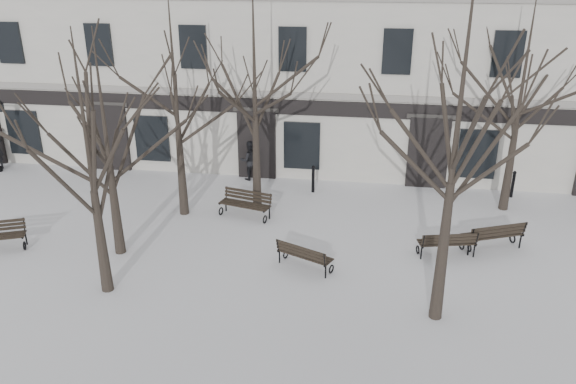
% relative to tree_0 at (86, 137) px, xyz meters
% --- Properties ---
extents(ground, '(100.00, 100.00, 0.00)m').
position_rel_tree_0_xyz_m(ground, '(5.85, 1.43, -4.48)').
color(ground, white).
rests_on(ground, ground).
extents(building, '(40.40, 10.20, 11.40)m').
position_rel_tree_0_xyz_m(building, '(5.85, 14.38, 1.03)').
color(building, '#B4B0A6').
rests_on(building, ground).
extents(tree_0, '(5.02, 5.02, 7.17)m').
position_rel_tree_0_xyz_m(tree_0, '(0.00, 0.00, 0.00)').
color(tree_0, black).
rests_on(tree_0, ground).
extents(tree_1, '(4.86, 4.86, 6.95)m').
position_rel_tree_0_xyz_m(tree_1, '(-0.58, 2.14, -0.14)').
color(tree_1, black).
rests_on(tree_1, ground).
extents(tree_2, '(6.25, 6.25, 8.93)m').
position_rel_tree_0_xyz_m(tree_2, '(9.00, 0.09, 1.10)').
color(tree_2, black).
rests_on(tree_2, ground).
extents(tree_4, '(5.48, 5.48, 7.83)m').
position_rel_tree_0_xyz_m(tree_4, '(0.47, 5.29, 0.41)').
color(tree_4, black).
rests_on(tree_4, ground).
extents(tree_5, '(5.80, 5.80, 8.28)m').
position_rel_tree_0_xyz_m(tree_5, '(2.98, 6.32, 0.69)').
color(tree_5, black).
rests_on(tree_5, ground).
extents(tree_6, '(5.44, 5.44, 7.77)m').
position_rel_tree_0_xyz_m(tree_6, '(12.09, 7.53, 0.37)').
color(tree_6, black).
rests_on(tree_6, ground).
extents(bench_1, '(1.79, 1.26, 0.86)m').
position_rel_tree_0_xyz_m(bench_1, '(5.31, 2.00, -4.01)').
color(bench_1, black).
rests_on(bench_1, ground).
extents(bench_2, '(1.86, 1.03, 0.89)m').
position_rel_tree_0_xyz_m(bench_2, '(9.61, 3.46, -4.00)').
color(bench_2, black).
rests_on(bench_2, ground).
extents(bench_3, '(1.97, 1.12, 0.94)m').
position_rel_tree_0_xyz_m(bench_3, '(2.75, 5.40, -3.97)').
color(bench_3, black).
rests_on(bench_3, ground).
extents(bench_4, '(2.06, 1.42, 0.99)m').
position_rel_tree_0_xyz_m(bench_4, '(11.10, 4.13, -3.94)').
color(bench_4, black).
rests_on(bench_4, ground).
extents(bollard_a, '(0.14, 0.14, 1.12)m').
position_rel_tree_0_xyz_m(bollard_a, '(4.89, 8.06, -3.88)').
color(bollard_a, black).
rests_on(bollard_a, ground).
extents(bollard_b, '(0.14, 0.14, 1.09)m').
position_rel_tree_0_xyz_m(bollard_b, '(12.62, 8.75, -3.90)').
color(bollard_b, black).
rests_on(bollard_b, ground).
extents(pedestrian_b, '(1.00, 0.90, 1.69)m').
position_rel_tree_0_xyz_m(pedestrian_b, '(2.09, 9.06, -4.48)').
color(pedestrian_b, black).
rests_on(pedestrian_b, ground).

